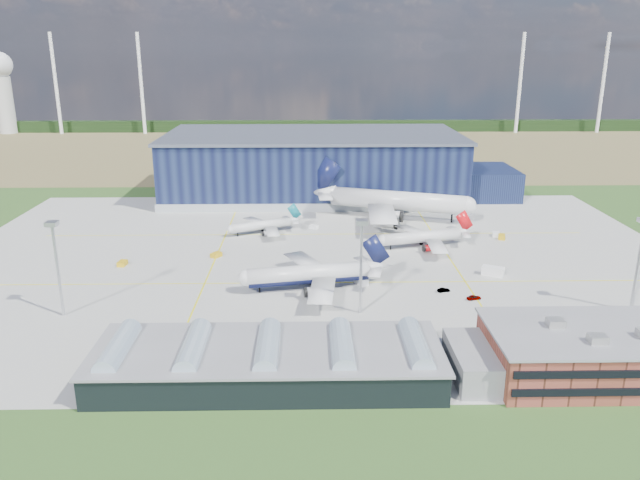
# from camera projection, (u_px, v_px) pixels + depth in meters

# --- Properties ---
(ground) EXTENTS (600.00, 600.00, 0.00)m
(ground) POSITION_uv_depth(u_px,v_px,m) (316.00, 270.00, 176.64)
(ground) COLOR #28491B
(ground) RESTS_ON ground
(apron) EXTENTS (220.00, 160.00, 0.08)m
(apron) POSITION_uv_depth(u_px,v_px,m) (316.00, 258.00, 186.18)
(apron) COLOR #ACADA7
(apron) RESTS_ON ground
(farmland) EXTENTS (600.00, 220.00, 0.01)m
(farmland) POSITION_uv_depth(u_px,v_px,m) (311.00, 148.00, 386.62)
(farmland) COLOR olive
(farmland) RESTS_ON ground
(treeline) EXTENTS (600.00, 8.00, 8.00)m
(treeline) POSITION_uv_depth(u_px,v_px,m) (311.00, 126.00, 461.78)
(treeline) COLOR black
(treeline) RESTS_ON ground
(horizon_dressing) EXTENTS (440.20, 18.00, 70.00)m
(horizon_dressing) POSITION_uv_depth(u_px,v_px,m) (42.00, 85.00, 443.87)
(horizon_dressing) COLOR white
(horizon_dressing) RESTS_ON ground
(hangar) EXTENTS (145.00, 62.00, 26.10)m
(hangar) POSITION_uv_depth(u_px,v_px,m) (320.00, 167.00, 263.72)
(hangar) COLOR #0F1534
(hangar) RESTS_ON ground
(ops_building) EXTENTS (46.00, 23.00, 10.90)m
(ops_building) POSITION_uv_depth(u_px,v_px,m) (608.00, 352.00, 118.96)
(ops_building) COLOR brown
(ops_building) RESTS_ON ground
(glass_concourse) EXTENTS (78.00, 23.00, 8.60)m
(glass_concourse) POSITION_uv_depth(u_px,v_px,m) (287.00, 361.00, 118.15)
(glass_concourse) COLOR black
(glass_concourse) RESTS_ON ground
(light_mast_west) EXTENTS (2.60, 2.60, 23.00)m
(light_mast_west) POSITION_uv_depth(u_px,v_px,m) (56.00, 253.00, 142.29)
(light_mast_west) COLOR #B9BBC1
(light_mast_west) RESTS_ON ground
(light_mast_center) EXTENTS (2.60, 2.60, 23.00)m
(light_mast_center) POSITION_uv_depth(u_px,v_px,m) (361.00, 252.00, 143.59)
(light_mast_center) COLOR #B9BBC1
(light_mast_center) RESTS_ON ground
(light_mast_east) EXTENTS (2.60, 2.60, 23.00)m
(light_mast_east) POSITION_uv_depth(u_px,v_px,m) (640.00, 250.00, 144.80)
(light_mast_east) COLOR #B9BBC1
(light_mast_east) RESTS_ON ground
(airliner_navy) EXTENTS (47.72, 47.01, 13.39)m
(airliner_navy) POSITION_uv_depth(u_px,v_px,m) (309.00, 265.00, 160.92)
(airliner_navy) COLOR silver
(airliner_navy) RESTS_ON ground
(airliner_red) EXTENTS (39.98, 39.46, 10.78)m
(airliner_red) POSITION_uv_depth(u_px,v_px,m) (422.00, 231.00, 194.81)
(airliner_red) COLOR silver
(airliner_red) RESTS_ON ground
(airliner_widebody) EXTENTS (80.30, 79.46, 20.64)m
(airliner_widebody) POSITION_uv_depth(u_px,v_px,m) (398.00, 191.00, 226.63)
(airliner_widebody) COLOR silver
(airliner_widebody) RESTS_ON ground
(airliner_regional) EXTENTS (36.14, 35.85, 8.95)m
(airliner_regional) POSITION_uv_depth(u_px,v_px,m) (262.00, 221.00, 209.87)
(airliner_regional) COLOR silver
(airliner_regional) RESTS_ON ground
(gse_tug_a) EXTENTS (2.44, 3.62, 1.42)m
(gse_tug_a) POSITION_uv_depth(u_px,v_px,m) (122.00, 263.00, 179.91)
(gse_tug_a) COLOR gold
(gse_tug_a) RESTS_ON ground
(gse_tug_b) EXTENTS (3.60, 3.87, 1.40)m
(gse_tug_b) POSITION_uv_depth(u_px,v_px,m) (216.00, 255.00, 187.23)
(gse_tug_b) COLOR gold
(gse_tug_b) RESTS_ON ground
(gse_van_a) EXTENTS (6.42, 5.01, 2.57)m
(gse_van_a) POSITION_uv_depth(u_px,v_px,m) (493.00, 271.00, 172.05)
(gse_van_a) COLOR white
(gse_van_a) RESTS_ON ground
(gse_cart_a) EXTENTS (2.97, 3.80, 1.46)m
(gse_cart_a) POSITION_uv_depth(u_px,v_px,m) (496.00, 234.00, 207.63)
(gse_cart_a) COLOR white
(gse_cart_a) RESTS_ON ground
(gse_van_b) EXTENTS (4.06, 4.86, 2.04)m
(gse_van_b) POSITION_uv_depth(u_px,v_px,m) (361.00, 281.00, 165.89)
(gse_van_b) COLOR white
(gse_van_b) RESTS_ON ground
(gse_tug_c) EXTENTS (2.99, 3.86, 1.49)m
(gse_tug_c) POSITION_uv_depth(u_px,v_px,m) (502.00, 237.00, 204.64)
(gse_tug_c) COLOR gold
(gse_tug_c) RESTS_ON ground
(gse_cart_b) EXTENTS (3.53, 3.28, 1.27)m
(gse_cart_b) POSITION_uv_depth(u_px,v_px,m) (314.00, 227.00, 216.31)
(gse_cart_b) COLOR white
(gse_cart_b) RESTS_ON ground
(airstair) EXTENTS (2.22, 4.86, 3.03)m
(airstair) POSITION_uv_depth(u_px,v_px,m) (324.00, 276.00, 168.12)
(airstair) COLOR white
(airstair) RESTS_ON ground
(car_a) EXTENTS (3.94, 2.46, 1.25)m
(car_a) POSITION_uv_depth(u_px,v_px,m) (474.00, 297.00, 155.79)
(car_a) COLOR #99999E
(car_a) RESTS_ON ground
(car_b) EXTENTS (3.47, 1.95, 1.08)m
(car_b) POSITION_uv_depth(u_px,v_px,m) (444.00, 290.00, 160.70)
(car_b) COLOR #99999E
(car_b) RESTS_ON ground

